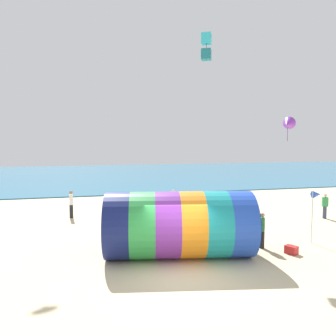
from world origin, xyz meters
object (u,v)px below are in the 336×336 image
object	(u,v)px
kite_cyan_box	(206,47)
bystander_near_water	(325,206)
kite_handler	(262,230)
bystander_far_left	(173,200)
cooler_box	(291,250)
kite_purple_delta	(288,124)
beach_flag	(316,197)
bystander_mid_beach	(71,204)
giant_inflatable_tube	(180,224)

from	to	relation	value
kite_cyan_box	bystander_near_water	distance (m)	12.77
kite_handler	bystander_far_left	bearing A→B (deg)	102.79
kite_cyan_box	cooler_box	distance (m)	11.65
kite_purple_delta	beach_flag	world-z (taller)	kite_purple_delta
kite_handler	kite_cyan_box	xyz separation A→B (m)	(-1.35, 4.13, 9.50)
kite_handler	kite_purple_delta	world-z (taller)	kite_purple_delta
beach_flag	cooler_box	xyz separation A→B (m)	(-2.11, -1.15, -2.14)
bystander_near_water	bystander_mid_beach	bearing A→B (deg)	165.61
giant_inflatable_tube	kite_cyan_box	bearing A→B (deg)	57.51
bystander_mid_beach	beach_flag	world-z (taller)	beach_flag
kite_handler	kite_cyan_box	size ratio (longest dim) A/B	1.10
kite_cyan_box	bystander_far_left	xyz separation A→B (m)	(-0.66, 4.72, -9.56)
bystander_near_water	kite_purple_delta	bearing A→B (deg)	104.00
giant_inflatable_tube	kite_cyan_box	world-z (taller)	kite_cyan_box
bystander_near_water	cooler_box	world-z (taller)	bystander_near_water
kite_handler	bystander_mid_beach	bearing A→B (deg)	136.47
giant_inflatable_tube	beach_flag	bearing A→B (deg)	2.62
kite_cyan_box	kite_purple_delta	xyz separation A→B (m)	(7.68, 3.53, -4.03)
bystander_far_left	cooler_box	world-z (taller)	bystander_far_left
giant_inflatable_tube	bystander_near_water	xyz separation A→B (m)	(11.25, 4.68, -0.60)
kite_handler	kite_cyan_box	distance (m)	10.45
kite_cyan_box	bystander_near_water	world-z (taller)	kite_cyan_box
kite_cyan_box	beach_flag	size ratio (longest dim) A/B	0.59
beach_flag	giant_inflatable_tube	bearing A→B (deg)	-177.38
giant_inflatable_tube	bystander_near_water	distance (m)	12.20
kite_purple_delta	bystander_far_left	distance (m)	10.08
beach_flag	kite_cyan_box	bearing A→B (deg)	137.19
kite_handler	cooler_box	bearing A→B (deg)	-49.82
kite_purple_delta	bystander_far_left	bearing A→B (deg)	171.85
bystander_far_left	kite_purple_delta	bearing A→B (deg)	-8.15
kite_purple_delta	bystander_near_water	distance (m)	6.42
kite_handler	beach_flag	xyz separation A→B (m)	(2.99, 0.11, 1.45)
bystander_mid_beach	cooler_box	world-z (taller)	bystander_mid_beach
cooler_box	bystander_mid_beach	bearing A→B (deg)	135.86
kite_purple_delta	beach_flag	size ratio (longest dim) A/B	0.69
giant_inflatable_tube	bystander_mid_beach	world-z (taller)	giant_inflatable_tube
bystander_far_left	beach_flag	distance (m)	10.19
giant_inflatable_tube	kite_purple_delta	distance (m)	13.98
bystander_mid_beach	bystander_far_left	size ratio (longest dim) A/B	1.12
bystander_near_water	beach_flag	bearing A→B (deg)	-133.54
bystander_near_water	bystander_mid_beach	distance (m)	16.73
kite_handler	kite_cyan_box	world-z (taller)	kite_cyan_box
bystander_far_left	kite_cyan_box	bearing A→B (deg)	-82.05
bystander_mid_beach	bystander_near_water	bearing A→B (deg)	-14.39
kite_handler	bystander_mid_beach	size ratio (longest dim) A/B	0.94
beach_flag	cooler_box	size ratio (longest dim) A/B	5.03
kite_cyan_box	kite_purple_delta	distance (m)	9.36
kite_handler	bystander_mid_beach	world-z (taller)	bystander_mid_beach
kite_purple_delta	bystander_mid_beach	world-z (taller)	kite_purple_delta
bystander_near_water	bystander_far_left	xyz separation A→B (m)	(-9.14, 4.39, -0.02)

